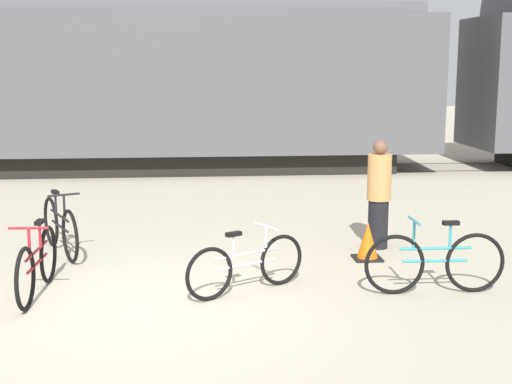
# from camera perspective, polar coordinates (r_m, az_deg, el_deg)

# --- Properties ---
(ground_plane) EXTENTS (80.00, 80.00, 0.00)m
(ground_plane) POSITION_cam_1_polar(r_m,az_deg,el_deg) (8.50, -9.16, -9.03)
(ground_plane) COLOR #B2A893
(freight_train) EXTENTS (44.49, 2.88, 5.42)m
(freight_train) POSITION_cam_1_polar(r_m,az_deg,el_deg) (18.86, -7.14, 10.31)
(freight_train) COLOR black
(freight_train) RESTS_ON ground_plane
(rail_near) EXTENTS (56.49, 0.07, 0.01)m
(rail_near) POSITION_cam_1_polar(r_m,az_deg,el_deg) (18.35, -7.02, 1.38)
(rail_near) COLOR #4C4238
(rail_near) RESTS_ON ground_plane
(rail_far) EXTENTS (56.49, 0.07, 0.01)m
(rail_far) POSITION_cam_1_polar(r_m,az_deg,el_deg) (19.77, -6.89, 2.01)
(rail_far) COLOR #4C4238
(rail_far) RESTS_ON ground_plane
(bicycle_black) EXTENTS (0.81, 1.71, 0.96)m
(bicycle_black) POSITION_cam_1_polar(r_m,az_deg,el_deg) (10.94, -15.40, -2.74)
(bicycle_black) COLOR black
(bicycle_black) RESTS_ON ground_plane
(bicycle_silver) EXTENTS (1.52, 0.92, 0.81)m
(bicycle_silver) POSITION_cam_1_polar(r_m,az_deg,el_deg) (8.79, -0.75, -5.85)
(bicycle_silver) COLOR black
(bicycle_silver) RESTS_ON ground_plane
(bicycle_teal) EXTENTS (1.76, 0.46, 0.93)m
(bicycle_teal) POSITION_cam_1_polar(r_m,az_deg,el_deg) (9.02, 14.12, -5.45)
(bicycle_teal) COLOR black
(bicycle_teal) RESTS_ON ground_plane
(bicycle_maroon) EXTENTS (0.46, 1.81, 0.92)m
(bicycle_maroon) POSITION_cam_1_polar(r_m,az_deg,el_deg) (9.07, -17.09, -5.54)
(bicycle_maroon) COLOR black
(bicycle_maroon) RESTS_ON ground_plane
(person_in_tan) EXTENTS (0.36, 0.36, 1.67)m
(person_in_tan) POSITION_cam_1_polar(r_m,az_deg,el_deg) (10.98, 9.80, -0.21)
(person_in_tan) COLOR black
(person_in_tan) RESTS_ON ground_plane
(traffic_cone) EXTENTS (0.40, 0.40, 0.55)m
(traffic_cone) POSITION_cam_1_polar(r_m,az_deg,el_deg) (10.41, 8.92, -3.98)
(traffic_cone) COLOR black
(traffic_cone) RESTS_ON ground_plane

